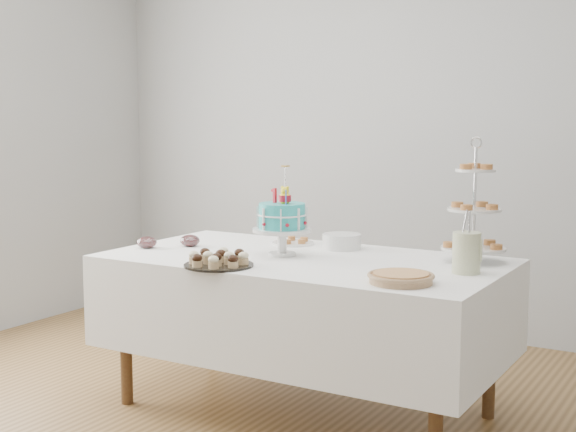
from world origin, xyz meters
The scene contains 12 objects.
floor centered at (0.00, 0.00, 0.00)m, with size 5.00×5.00×0.00m, color brown.
walls centered at (0.00, 0.00, 1.35)m, with size 5.04×4.04×2.70m.
table centered at (0.00, 0.30, 0.54)m, with size 1.92×1.02×0.77m.
birthday_cake centered at (-0.12, 0.29, 0.89)m, with size 0.29×0.29×0.44m.
cupcake_tray centered at (-0.22, -0.10, 0.81)m, with size 0.32×0.32×0.07m.
pie centered at (0.64, -0.02, 0.79)m, with size 0.28×0.28×0.04m.
tiered_stand centered at (0.74, 0.60, 1.02)m, with size 0.30×0.30×0.59m.
plate_stack centered at (0.04, 0.62, 0.81)m, with size 0.20×0.20×0.08m.
pastry_plate centered at (-0.25, 0.62, 0.78)m, with size 0.22×0.22×0.03m.
jam_bowl_a centered at (-0.84, 0.13, 0.80)m, with size 0.10×0.10×0.06m.
jam_bowl_b centered at (-0.68, 0.29, 0.80)m, with size 0.10×0.10×0.06m.
utensil_pitcher centered at (0.80, 0.32, 0.87)m, with size 0.13×0.12×0.28m.
Camera 1 is at (1.88, -3.04, 1.45)m, focal length 50.00 mm.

